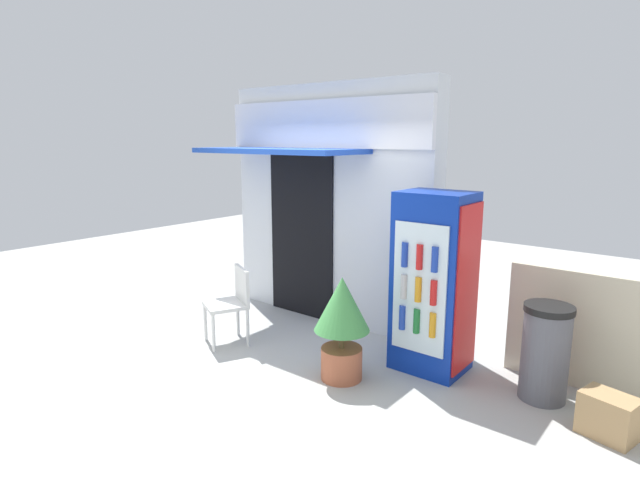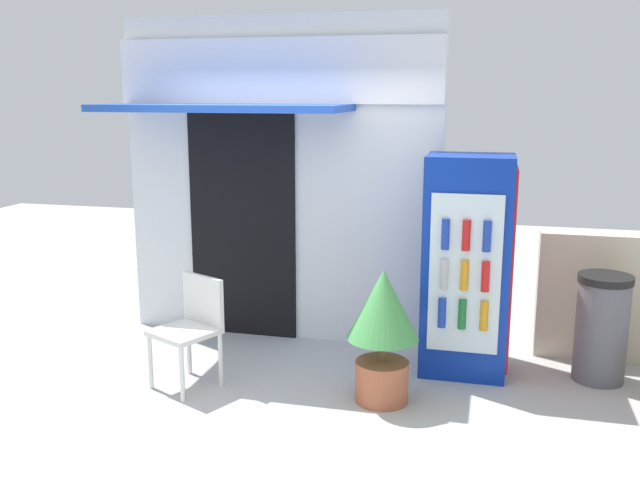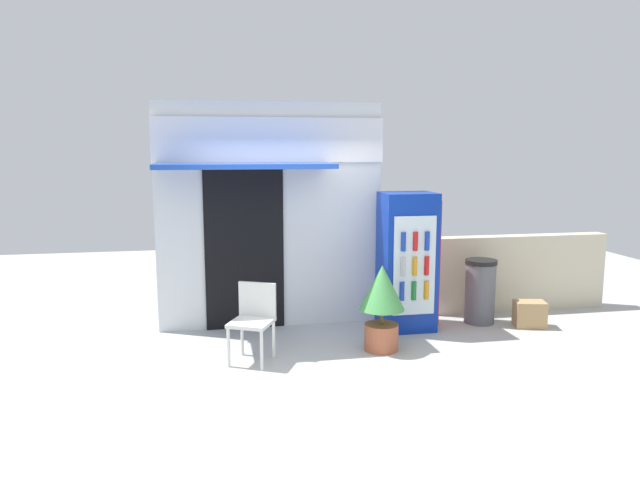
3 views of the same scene
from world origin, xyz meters
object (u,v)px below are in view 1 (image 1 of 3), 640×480
at_px(drink_cooler, 434,283).
at_px(plastic_chair, 232,299).
at_px(potted_plant_near_shop, 342,319).
at_px(cardboard_box, 608,416).
at_px(trash_bin, 545,352).

xyz_separation_m(drink_cooler, plastic_chair, (-2.08, -0.81, -0.39)).
bearing_deg(potted_plant_near_shop, cardboard_box, 13.07).
height_order(drink_cooler, trash_bin, drink_cooler).
height_order(potted_plant_near_shop, cardboard_box, potted_plant_near_shop).
height_order(plastic_chair, trash_bin, trash_bin).
relative_size(plastic_chair, cardboard_box, 2.21).
bearing_deg(plastic_chair, cardboard_box, 8.68).
relative_size(drink_cooler, trash_bin, 2.06).
relative_size(potted_plant_near_shop, cardboard_box, 2.60).
height_order(drink_cooler, cardboard_box, drink_cooler).
relative_size(potted_plant_near_shop, trash_bin, 1.17).
xyz_separation_m(plastic_chair, potted_plant_near_shop, (1.51, 0.05, 0.10)).
relative_size(drink_cooler, plastic_chair, 2.07).
height_order(plastic_chair, potted_plant_near_shop, potted_plant_near_shop).
distance_m(drink_cooler, potted_plant_near_shop, 0.99).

